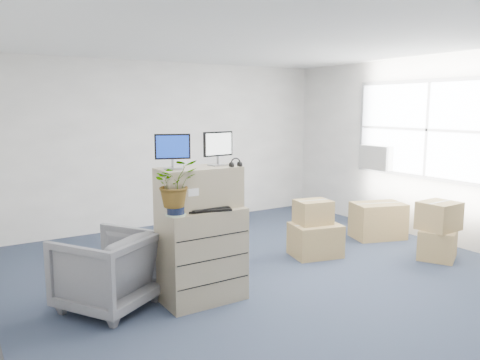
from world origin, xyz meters
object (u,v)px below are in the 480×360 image
object	(u,v)px
keyboard	(208,209)
water_bottle	(207,195)
monitor_left	(173,149)
filing_cabinet_lower	(202,254)
monitor_right	(218,147)
potted_plant	(175,190)
office_chair	(107,267)

from	to	relation	value
keyboard	water_bottle	distance (m)	0.23
monitor_left	water_bottle	distance (m)	0.62
keyboard	water_bottle	world-z (taller)	water_bottle
monitor_left	keyboard	bearing A→B (deg)	-15.91
filing_cabinet_lower	monitor_right	xyz separation A→B (m)	(0.25, 0.07, 1.13)
keyboard	water_bottle	xyz separation A→B (m)	(0.09, 0.18, 0.11)
monitor_left	potted_plant	distance (m)	0.44
monitor_right	potted_plant	bearing A→B (deg)	-167.31
filing_cabinet_lower	monitor_right	world-z (taller)	monitor_right
filing_cabinet_lower	monitor_right	size ratio (longest dim) A/B	2.73
monitor_right	keyboard	bearing A→B (deg)	-146.81
filing_cabinet_lower	monitor_left	size ratio (longest dim) A/B	2.83
water_bottle	potted_plant	bearing A→B (deg)	-156.68
keyboard	monitor_right	bearing A→B (deg)	54.97
keyboard	water_bottle	size ratio (longest dim) A/B	1.82
monitor_right	office_chair	xyz separation A→B (m)	(-1.16, 0.26, -1.20)
potted_plant	water_bottle	bearing A→B (deg)	23.32
filing_cabinet_lower	potted_plant	size ratio (longest dim) A/B	2.02
filing_cabinet_lower	keyboard	size ratio (longest dim) A/B	2.17
keyboard	office_chair	distance (m)	1.18
monitor_left	monitor_right	distance (m)	0.52
keyboard	office_chair	xyz separation A→B (m)	(-0.93, 0.46, -0.58)
water_bottle	potted_plant	size ratio (longest dim) A/B	0.51
keyboard	monitor_left	bearing A→B (deg)	159.09
monitor_left	office_chair	bearing A→B (deg)	177.80
monitor_left	keyboard	size ratio (longest dim) A/B	0.77
monitor_left	potted_plant	size ratio (longest dim) A/B	0.71
filing_cabinet_lower	monitor_left	xyz separation A→B (m)	(-0.28, 0.07, 1.12)
potted_plant	office_chair	world-z (taller)	potted_plant
water_bottle	office_chair	distance (m)	1.26
filing_cabinet_lower	water_bottle	bearing A→B (deg)	25.68
water_bottle	office_chair	size ratio (longest dim) A/B	0.29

